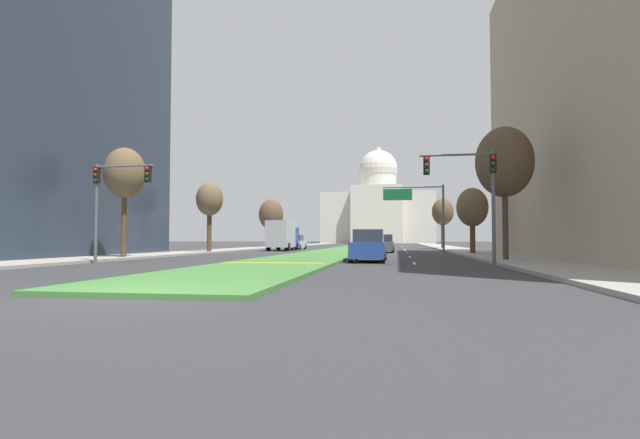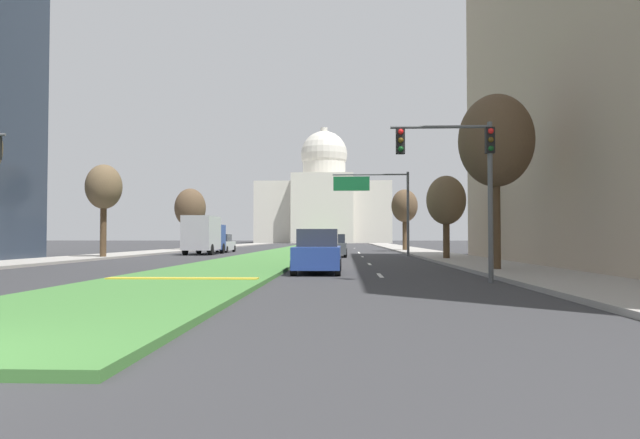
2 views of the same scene
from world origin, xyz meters
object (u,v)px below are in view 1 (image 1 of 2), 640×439
Objects in this scene: street_tree_right_near at (504,163)px; street_tree_left_far at (271,215)px; overhead_guide_sign at (420,204)px; sedan_distant at (296,243)px; traffic_light_near_left at (111,190)px; street_tree_left_near at (125,174)px; sedan_midblock at (384,244)px; capitol_building at (378,210)px; street_tree_left_mid at (210,200)px; sedan_lead_stopped at (369,247)px; box_truck_delivery at (283,235)px; traffic_light_near_right at (473,182)px; street_tree_right_far at (443,212)px; street_tree_right_mid at (472,208)px.

street_tree_right_near is 43.19m from street_tree_left_far.
overhead_guide_sign is 18.04m from sedan_distant.
street_tree_left_near reaches higher than traffic_light_near_left.
street_tree_left_near is (-19.16, -19.66, 0.70)m from overhead_guide_sign.
traffic_light_near_left is 1.21× the size of sedan_midblock.
sedan_midblock is at bearing 111.34° from street_tree_right_near.
capitol_building is at bearing 85.89° from traffic_light_near_left.
overhead_guide_sign is 19.94m from street_tree_left_mid.
sedan_distant is at bearing -94.16° from capitol_building.
capitol_building is at bearing 91.92° from sedan_lead_stopped.
traffic_light_near_left is 28.44m from box_truck_delivery.
capitol_building reaches higher than street_tree_left_mid.
overhead_guide_sign reaches higher than traffic_light_near_right.
capitol_building is 101.23m from overhead_guide_sign.
overhead_guide_sign reaches higher than sedan_lead_stopped.
street_tree_left_mid is 1.00× the size of street_tree_right_far.
traffic_light_near_right reaches higher than sedan_lead_stopped.
street_tree_right_far is 1.49× the size of sedan_distant.
street_tree_right_near is at bearing -68.66° from sedan_midblock.
box_truck_delivery is at bearing -90.70° from sedan_distant.
traffic_light_near_right is 17.82m from street_tree_right_mid.
street_tree_right_near is (11.53, -120.68, -4.48)m from capitol_building.
sedan_midblock is (-6.95, -16.29, -3.81)m from street_tree_right_far.
street_tree_left_mid is 11.17m from box_truck_delivery.
street_tree_right_near is 1.17× the size of street_tree_right_far.
street_tree_right_far is 1.46× the size of sedan_lead_stopped.
street_tree_left_mid reaches higher than box_truck_delivery.
sedan_lead_stopped reaches higher than sedan_distant.
sedan_distant is at bearing -53.40° from street_tree_left_far.
capitol_building is at bearing 96.09° from street_tree_right_mid.
sedan_lead_stopped is (4.07, -121.41, -9.13)m from capitol_building.
sedan_midblock is (-7.13, 18.25, -4.69)m from street_tree_right_near.
street_tree_left_mid is 0.95× the size of street_tree_left_far.
street_tree_right_far is 18.88m from sedan_distant.
street_tree_left_mid reaches higher than street_tree_right_mid.
sedan_distant is (-18.12, 30.01, -4.68)m from street_tree_right_near.
overhead_guide_sign reaches higher than street_tree_right_far.
traffic_light_near_right is at bearing -93.32° from street_tree_right_far.
sedan_distant is at bearing 144.97° from overhead_guide_sign.
capitol_building is at bearing 94.45° from overhead_guide_sign.
street_tree_right_mid reaches higher than box_truck_delivery.
sedan_midblock is 0.67× the size of box_truck_delivery.
street_tree_right_mid is at bearing 81.72° from traffic_light_near_right.
sedan_lead_stopped is (13.09, 4.06, -2.96)m from traffic_light_near_left.
street_tree_right_near is 20.15m from sedan_midblock.
street_tree_right_near reaches higher than box_truck_delivery.
sedan_lead_stopped is at bearing -66.07° from box_truck_delivery.
street_tree_left_mid is at bearing -114.51° from box_truck_delivery.
sedan_lead_stopped is (15.53, -37.29, -3.76)m from street_tree_left_far.
street_tree_left_near is at bearing -152.65° from street_tree_right_mid.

